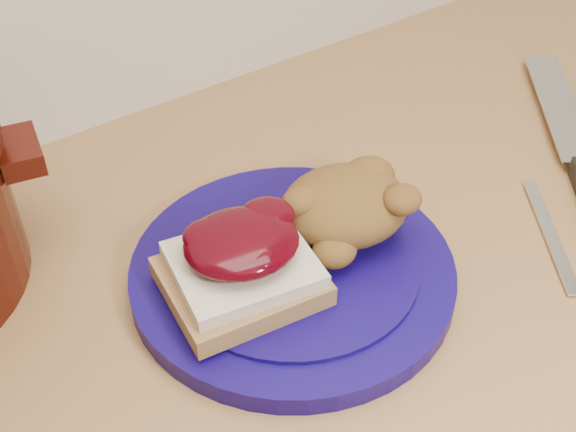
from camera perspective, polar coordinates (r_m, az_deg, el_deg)
plate at (r=0.59m, az=0.36°, el=-4.40°), size 0.32×0.32×0.02m
sandwich at (r=0.55m, az=-3.69°, el=-3.72°), size 0.13×0.11×0.06m
stuffing_mound at (r=0.60m, az=4.52°, el=0.83°), size 0.13×0.12×0.05m
butter_knife at (r=0.68m, az=19.99°, el=-1.29°), size 0.10×0.13×0.00m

